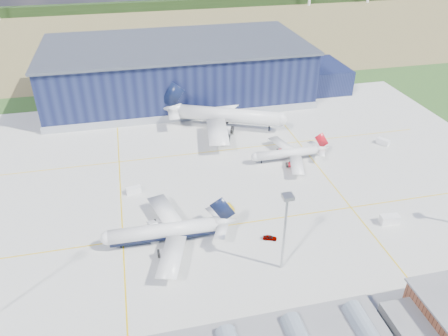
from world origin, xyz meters
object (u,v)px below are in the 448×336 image
airliner_red (287,149)px  gse_van_b (383,142)px  airliner_navy (163,224)px  airliner_widebody (229,108)px  gse_tug_a (228,208)px  airstair (153,231)px  gse_cart_b (283,143)px  car_b (313,320)px  car_a (270,238)px  gse_van_a (134,190)px  light_mast_center (286,221)px  hangar (182,72)px  gse_van_c (390,219)px

airliner_red → gse_van_b: size_ratio=6.17×
airliner_navy → airliner_widebody: bearing=-116.1°
gse_tug_a → airstair: size_ratio=0.70×
gse_cart_b → airstair: (-54.58, -44.14, 1.09)m
airliner_red → airstair: airliner_red is taller
airstair → car_b: size_ratio=1.40×
gse_cart_b → airstair: bearing=169.1°
gse_tug_a → car_a: size_ratio=0.98×
gse_van_a → gse_cart_b: size_ratio=1.57×
light_mast_center → airliner_navy: 34.53m
airliner_navy → airliner_red: size_ratio=1.26×
gse_tug_a → gse_van_b: (69.54, 28.47, 0.32)m
light_mast_center → gse_van_b: 84.37m
airstair → gse_van_a: bearing=91.0°
hangar → airstair: bearing=-103.0°
airliner_red → car_a: size_ratio=7.74×
airliner_widebody → gse_tug_a: size_ratio=14.18×
gse_cart_b → gse_van_c: bearing=-125.3°
gse_tug_a → car_b: (9.04, -45.13, -0.15)m
hangar → gse_cart_b: (30.49, -60.40, -10.95)m
airliner_red → airstair: 60.53m
airliner_navy → airstair: bearing=-50.4°
airliner_red → gse_tug_a: (-27.89, -24.87, -4.13)m
gse_van_c → car_a: bearing=94.0°
airliner_red → gse_van_a: 56.66m
light_mast_center → airliner_navy: light_mast_center is taller
airliner_widebody → gse_van_b: 62.98m
airliner_red → gse_van_a: airliner_red is taller
gse_cart_b → airstair: 70.21m
light_mast_center → gse_tug_a: size_ratio=5.98×
gse_van_b → airstair: bearing=169.3°
airliner_red → airliner_widebody: size_ratio=0.55×
gse_van_b → gse_van_c: gse_van_c is taller
gse_tug_a → gse_van_c: gse_van_c is taller
gse_van_a → car_a: 48.59m
light_mast_center → airliner_red: size_ratio=0.76×
gse_van_b → car_a: gse_van_b is taller
light_mast_center → gse_van_a: bearing=129.3°
airliner_navy → car_a: 30.25m
airstair → car_b: bearing=-59.4°
airstair → car_a: 33.09m
airliner_widebody → airstair: size_ratio=9.92×
airliner_red → car_a: bearing=64.6°
airliner_navy → gse_cart_b: (51.96, 47.47, -5.56)m
gse_van_c → airstair: (-68.68, 9.89, 0.41)m
car_a → gse_van_a: bearing=69.4°
car_b → gse_van_b: bearing=-33.3°
gse_cart_b → car_b: (-21.98, -82.40, -0.02)m
gse_tug_a → gse_van_c: (45.13, -16.76, 0.55)m
airstair → car_a: size_ratio=1.41×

